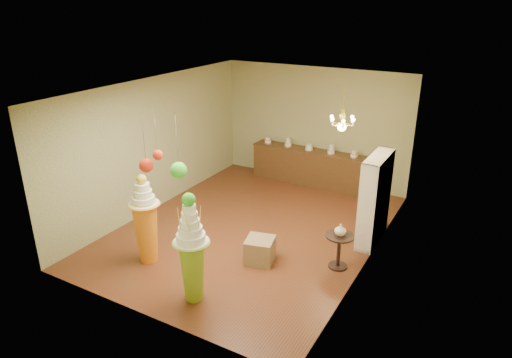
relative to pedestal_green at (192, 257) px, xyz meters
The scene contains 17 objects.
floor 2.68m from the pedestal_green, 98.52° to the left, with size 6.50×6.50×0.00m, color #5F2F19.
ceiling 3.39m from the pedestal_green, 98.52° to the left, with size 6.50×6.50×0.00m, color silver.
wall_back 5.84m from the pedestal_green, 93.76° to the left, with size 5.00×0.04×3.00m, color tan.
wall_front 1.09m from the pedestal_green, 117.88° to the right, with size 5.00×0.04×3.00m, color tan.
wall_left 3.90m from the pedestal_green, 138.67° to the left, with size 0.04×6.50×3.00m, color tan.
wall_right 3.38m from the pedestal_green, 50.06° to the left, with size 0.04×6.50×3.00m, color tan.
pedestal_green is the anchor object (origin of this frame).
pedestal_orange 1.52m from the pedestal_green, 160.03° to the left, with size 0.67×0.67×1.72m.
burlap_riser 1.66m from the pedestal_green, 75.82° to the left, with size 0.50×0.50×0.46m, color #937450.
sideboard 5.52m from the pedestal_green, 93.95° to the left, with size 3.04×0.54×1.16m.
shelving_unit 3.87m from the pedestal_green, 59.56° to the left, with size 0.33×1.20×1.80m.
round_table 2.69m from the pedestal_green, 49.86° to the left, with size 0.67×0.67×0.66m.
vase 2.67m from the pedestal_green, 49.86° to the left, with size 0.21×0.21×0.22m, color white.
pom_red_left 1.61m from the pedestal_green, behind, with size 0.22×0.22×0.98m.
pom_green_mid 1.39m from the pedestal_green, 143.32° to the left, with size 0.26×0.26×1.06m.
pom_red_right 1.69m from the pedestal_green, 165.53° to the left, with size 0.16×0.16×0.78m.
chandelier 3.88m from the pedestal_green, 70.93° to the left, with size 0.59×0.59×0.85m.
Camera 1 is at (4.31, -7.45, 4.58)m, focal length 32.00 mm.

